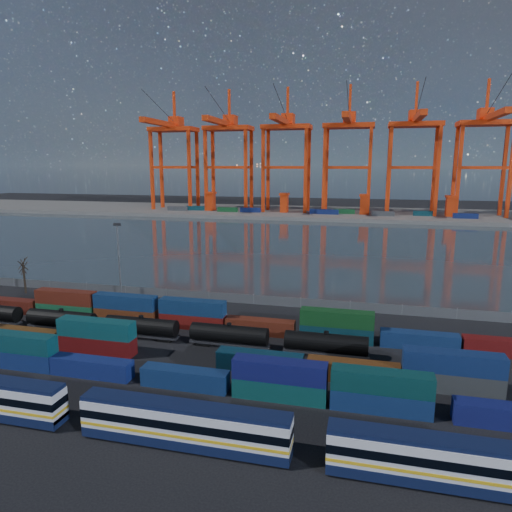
% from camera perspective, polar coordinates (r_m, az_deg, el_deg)
% --- Properties ---
extents(ground, '(700.00, 700.00, 0.00)m').
position_cam_1_polar(ground, '(71.90, -5.87, -12.45)').
color(ground, black).
rests_on(ground, ground).
extents(harbor_water, '(700.00, 700.00, 0.00)m').
position_cam_1_polar(harbor_water, '(170.82, 6.04, 1.49)').
color(harbor_water, '#2A363D').
rests_on(harbor_water, ground).
extents(far_quay, '(700.00, 70.00, 2.00)m').
position_cam_1_polar(far_quay, '(274.20, 9.09, 5.30)').
color(far_quay, '#514F4C').
rests_on(far_quay, ground).
extents(distant_mountains, '(2470.00, 1100.00, 520.00)m').
position_cam_1_polar(distant_mountains, '(1673.31, 15.90, 17.43)').
color(distant_mountains, '#1E2630').
rests_on(distant_mountains, ground).
extents(passenger_train, '(74.57, 2.79, 4.78)m').
position_cam_1_polar(passenger_train, '(50.94, -8.98, -20.17)').
color(passenger_train, silver).
rests_on(passenger_train, ground).
extents(container_row_south, '(138.73, 2.40, 5.11)m').
position_cam_1_polar(container_row_south, '(65.16, -14.22, -13.36)').
color(container_row_south, '#434648').
rests_on(container_row_south, ground).
extents(container_row_mid, '(103.26, 2.53, 5.39)m').
position_cam_1_polar(container_row_mid, '(73.30, -15.05, -10.50)').
color(container_row_mid, '#424347').
rests_on(container_row_mid, ground).
extents(container_row_north, '(141.75, 2.46, 5.25)m').
position_cam_1_polar(container_row_north, '(85.18, -10.71, -7.21)').
color(container_row_north, navy).
rests_on(container_row_north, ground).
extents(tanker_string, '(90.61, 2.82, 4.03)m').
position_cam_1_polar(tanker_string, '(84.10, -18.84, -7.96)').
color(tanker_string, black).
rests_on(tanker_string, ground).
extents(waterfront_fence, '(160.12, 0.12, 2.20)m').
position_cam_1_polar(waterfront_fence, '(96.75, -0.29, -5.46)').
color(waterfront_fence, '#595B5E').
rests_on(waterfront_fence, ground).
extents(bare_tree, '(2.19, 2.28, 8.51)m').
position_cam_1_polar(bare_tree, '(116.64, -27.00, -2.15)').
color(bare_tree, black).
rests_on(bare_tree, ground).
extents(yard_light_mast, '(1.60, 0.40, 16.60)m').
position_cam_1_polar(yard_light_mast, '(104.27, -16.77, -0.02)').
color(yard_light_mast, slate).
rests_on(yard_light_mast, ground).
extents(gantry_cranes, '(202.94, 53.64, 72.64)m').
position_cam_1_polar(gantry_cranes, '(267.08, 7.60, 14.54)').
color(gantry_cranes, red).
rests_on(gantry_cranes, ground).
extents(quay_containers, '(172.58, 10.99, 2.60)m').
position_cam_1_polar(quay_containers, '(260.75, 6.41, 5.58)').
color(quay_containers, navy).
rests_on(quay_containers, far_quay).
extents(straddle_carriers, '(140.00, 7.00, 11.10)m').
position_cam_1_polar(straddle_carriers, '(263.88, 8.40, 6.58)').
color(straddle_carriers, red).
rests_on(straddle_carriers, far_quay).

